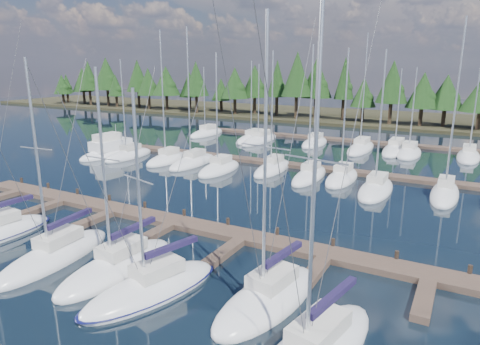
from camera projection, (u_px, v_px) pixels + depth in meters
The scene contains 11 objects.
ground at pixel (248, 186), 43.18m from camera, with size 260.00×260.00×0.00m, color black.
far_shore at pixel (374, 118), 94.16m from camera, with size 220.00×30.00×0.60m, color #2C2A18.
main_dock at pixel (172, 225), 32.37m from camera, with size 44.00×6.13×0.90m.
back_docks at pixel (313, 150), 59.79m from camera, with size 50.00×21.80×0.40m.
front_sailboat_2 at pixel (55, 255), 26.98m from camera, with size 3.54×9.14×13.20m.
front_sailboat_3 at pixel (118, 266), 25.54m from camera, with size 3.27×8.87×12.69m.
front_sailboat_4 at pixel (152, 288), 23.07m from camera, with size 5.30×9.07×11.76m.
front_sailboat_5 at pixel (268, 298), 22.07m from camera, with size 4.22×8.68×15.12m.
back_sailboat_rows at pixel (307, 157), 55.33m from camera, with size 46.28×32.57×16.87m.
motor_yacht_left at pixel (111, 151), 57.59m from camera, with size 4.29×10.20×4.97m.
tree_line at pixel (353, 87), 85.18m from camera, with size 183.77×11.75×13.84m.
Camera 1 is at (19.07, -6.85, 12.08)m, focal length 32.00 mm.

